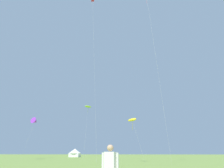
% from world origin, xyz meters
% --- Properties ---
extents(kite_lime_parafoil, '(2.16, 2.58, 14.85)m').
position_xyz_m(kite_lime_parafoil, '(-9.66, 53.73, 14.49)').
color(kite_lime_parafoil, '#99DB2D').
rests_on(kite_lime_parafoil, ground).
extents(kite_yellow_parafoil, '(2.87, 2.06, 7.31)m').
position_xyz_m(kite_yellow_parafoil, '(3.55, 32.04, 6.92)').
color(kite_yellow_parafoil, yellow).
rests_on(kite_yellow_parafoil, ground).
extents(kite_purple_delta, '(3.12, 2.98, 11.85)m').
position_xyz_m(kite_purple_delta, '(-26.58, 55.19, 10.68)').
color(kite_purple_delta, purple).
rests_on(kite_purple_delta, ground).
extents(kite_red_diamond, '(2.29, 1.77, 34.26)m').
position_xyz_m(kite_red_diamond, '(-4.08, 31.23, 30.81)').
color(kite_red_diamond, red).
rests_on(kite_red_diamond, ground).
extents(festival_tent_right, '(4.41, 4.41, 2.86)m').
position_xyz_m(festival_tent_right, '(-17.66, 69.85, 1.59)').
color(festival_tent_right, white).
rests_on(festival_tent_right, ground).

